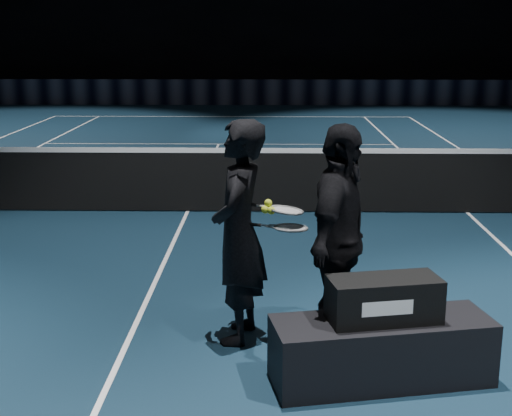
{
  "coord_description": "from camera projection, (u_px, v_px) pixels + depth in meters",
  "views": [
    {
      "loc": [
        1.22,
        -10.16,
        2.6
      ],
      "look_at": [
        1.1,
        -4.53,
        1.19
      ],
      "focal_mm": 50.0,
      "sensor_mm": 36.0,
      "label": 1
    }
  ],
  "objects": [
    {
      "name": "court_lines",
      "position": [
        188.0,
        211.0,
        10.51
      ],
      "size": [
        10.98,
        23.78,
        0.01
      ],
      "primitive_type": null,
      "color": "white",
      "rests_on": "floor"
    },
    {
      "name": "racket_bag",
      "position": [
        384.0,
        299.0,
        5.28
      ],
      "size": [
        0.88,
        0.51,
        0.33
      ],
      "primitive_type": "cube",
      "rotation": [
        0.0,
        0.0,
        0.2
      ],
      "color": "black",
      "rests_on": "player_bench"
    },
    {
      "name": "player_b",
      "position": [
        339.0,
        241.0,
        5.72
      ],
      "size": [
        0.81,
        1.21,
        1.9
      ],
      "primitive_type": "imported",
      "rotation": [
        0.0,
        0.0,
        1.23
      ],
      "color": "black",
      "rests_on": "floor"
    },
    {
      "name": "tennis_balls",
      "position": [
        268.0,
        208.0,
        5.85
      ],
      "size": [
        0.12,
        0.1,
        0.12
      ],
      "primitive_type": null,
      "color": "gold",
      "rests_on": "racket_upper"
    },
    {
      "name": "player_a",
      "position": [
        239.0,
        232.0,
        5.97
      ],
      "size": [
        0.56,
        0.76,
        1.9
      ],
      "primitive_type": "imported",
      "rotation": [
        0.0,
        0.0,
        -1.73
      ],
      "color": "black",
      "rests_on": "floor"
    },
    {
      "name": "racket_upper",
      "position": [
        286.0,
        210.0,
        5.84
      ],
      "size": [
        0.71,
        0.37,
        0.1
      ],
      "primitive_type": null,
      "rotation": [
        0.0,
        0.1,
        -0.22
      ],
      "color": "black",
      "rests_on": "player_b"
    },
    {
      "name": "racket_lower",
      "position": [
        291.0,
        228.0,
        5.82
      ],
      "size": [
        0.71,
        0.41,
        0.03
      ],
      "primitive_type": null,
      "rotation": [
        0.0,
        0.0,
        -0.29
      ],
      "color": "black",
      "rests_on": "player_a"
    },
    {
      "name": "sponsor_backdrop",
      "position": [
        237.0,
        92.0,
        25.44
      ],
      "size": [
        22.0,
        0.15,
        0.9
      ],
      "primitive_type": "cube",
      "color": "black",
      "rests_on": "floor"
    },
    {
      "name": "net_tape",
      "position": [
        186.0,
        150.0,
        10.29
      ],
      "size": [
        12.8,
        0.03,
        0.07
      ],
      "primitive_type": "cube",
      "color": "white",
      "rests_on": "net_mesh"
    },
    {
      "name": "net_mesh",
      "position": [
        187.0,
        182.0,
        10.4
      ],
      "size": [
        12.8,
        0.02,
        0.86
      ],
      "primitive_type": "cube",
      "color": "black",
      "rests_on": "floor"
    },
    {
      "name": "bag_signature",
      "position": [
        388.0,
        308.0,
        5.11
      ],
      "size": [
        0.38,
        0.08,
        0.11
      ],
      "primitive_type": "cube",
      "rotation": [
        0.0,
        0.0,
        0.2
      ],
      "color": "white",
      "rests_on": "racket_bag"
    },
    {
      "name": "floor",
      "position": [
        188.0,
        212.0,
        10.51
      ],
      "size": [
        36.0,
        36.0,
        0.0
      ],
      "primitive_type": "plane",
      "color": "#0E2533",
      "rests_on": "ground"
    },
    {
      "name": "player_bench",
      "position": [
        381.0,
        350.0,
        5.38
      ],
      "size": [
        1.73,
        0.87,
        0.5
      ],
      "primitive_type": "cube",
      "rotation": [
        0.0,
        0.0,
        0.2
      ],
      "color": "black",
      "rests_on": "floor"
    }
  ]
}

